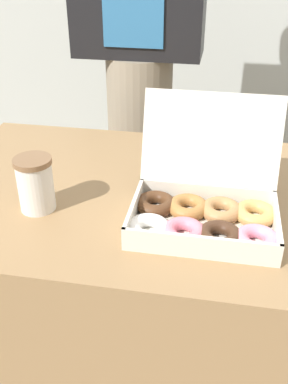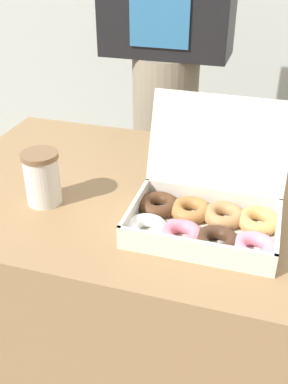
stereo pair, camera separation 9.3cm
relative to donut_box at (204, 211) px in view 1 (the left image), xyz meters
The scene contains 5 objects.
ground_plane 0.82m from the donut_box, 145.01° to the left, with size 14.00×14.00×0.00m, color gray.
table 0.46m from the donut_box, 145.01° to the left, with size 1.03×0.70×0.75m.
donut_box is the anchor object (origin of this frame).
coffee_cup 0.38m from the donut_box, behind, with size 0.08×0.08×0.13m.
person_customer 0.85m from the donut_box, 110.29° to the left, with size 0.44×0.24×1.74m.
Camera 1 is at (0.19, -0.93, 1.32)m, focal length 42.00 mm.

